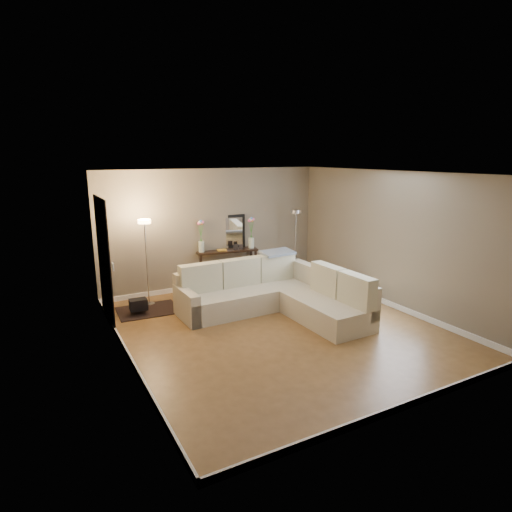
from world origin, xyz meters
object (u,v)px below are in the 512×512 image
floor_lamp_lit (146,245)px  floor_lamp_unlit (296,231)px  sectional_sofa (275,294)px  console_table (223,266)px

floor_lamp_lit → floor_lamp_unlit: bearing=0.5°
sectional_sofa → console_table: 1.92m
floor_lamp_lit → floor_lamp_unlit: size_ratio=1.02×
sectional_sofa → floor_lamp_lit: bearing=142.7°
console_table → floor_lamp_lit: bearing=-167.4°
console_table → floor_lamp_unlit: (1.66, -0.37, 0.71)m
console_table → floor_lamp_unlit: floor_lamp_unlit is taller
sectional_sofa → console_table: sectional_sofa is taller
sectional_sofa → console_table: (-0.19, 1.90, 0.12)m
floor_lamp_lit → floor_lamp_unlit: (3.44, 0.03, -0.02)m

